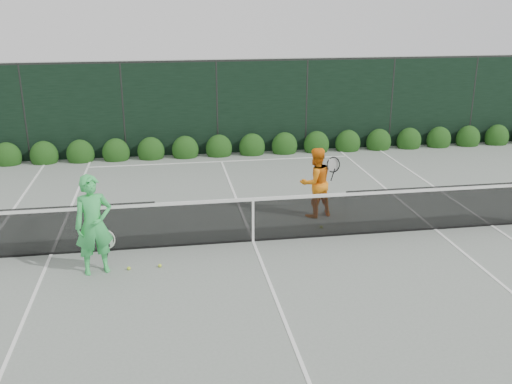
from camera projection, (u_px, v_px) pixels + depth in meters
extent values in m
plane|color=gray|center=(253.00, 241.00, 12.08)|extent=(80.00, 80.00, 0.00)
cube|color=black|center=(44.00, 232.00, 11.28)|extent=(4.40, 0.01, 1.02)
cube|color=black|center=(253.00, 220.00, 11.93)|extent=(4.00, 0.01, 0.96)
cube|color=black|center=(441.00, 208.00, 12.56)|extent=(4.40, 0.01, 1.02)
cube|color=white|center=(253.00, 199.00, 11.78)|extent=(12.80, 0.03, 0.07)
cube|color=black|center=(253.00, 240.00, 12.07)|extent=(12.80, 0.02, 0.04)
cube|color=white|center=(253.00, 221.00, 11.94)|extent=(0.05, 0.03, 0.91)
imported|color=#3AC65B|center=(94.00, 225.00, 10.44)|extent=(0.79, 0.62, 1.89)
torus|color=silver|center=(107.00, 240.00, 10.67)|extent=(0.30, 0.04, 0.30)
cylinder|color=black|center=(108.00, 251.00, 10.75)|extent=(0.10, 0.03, 0.30)
imported|color=orange|center=(315.00, 182.00, 13.26)|extent=(0.95, 0.84, 1.66)
torus|color=black|center=(333.00, 165.00, 12.98)|extent=(0.30, 0.08, 0.30)
cylinder|color=black|center=(333.00, 175.00, 13.06)|extent=(0.10, 0.03, 0.30)
cube|color=white|center=(492.00, 225.00, 12.92)|extent=(0.06, 23.77, 0.01)
cube|color=white|center=(51.00, 254.00, 11.45)|extent=(0.06, 23.77, 0.01)
cube|color=white|center=(435.00, 229.00, 12.71)|extent=(0.06, 23.77, 0.01)
cube|color=white|center=(207.00, 126.00, 23.20)|extent=(11.03, 0.06, 0.01)
cube|color=white|center=(221.00, 161.00, 18.07)|extent=(8.23, 0.06, 0.01)
cube|color=white|center=(253.00, 241.00, 12.08)|extent=(0.06, 12.80, 0.01)
cube|color=black|center=(217.00, 109.00, 18.62)|extent=(32.00, 0.06, 3.00)
cube|color=#262826|center=(216.00, 61.00, 18.13)|extent=(32.00, 0.06, 0.06)
cylinder|color=#262826|center=(25.00, 114.00, 17.70)|extent=(0.08, 0.08, 3.00)
cylinder|color=#262826|center=(123.00, 111.00, 18.16)|extent=(0.08, 0.08, 3.00)
cylinder|color=#262826|center=(217.00, 109.00, 18.62)|extent=(0.08, 0.08, 3.00)
cylinder|color=#262826|center=(306.00, 106.00, 19.08)|extent=(0.08, 0.08, 3.00)
cylinder|color=#262826|center=(391.00, 103.00, 19.54)|extent=(0.08, 0.08, 3.00)
cylinder|color=#262826|center=(472.00, 101.00, 20.00)|extent=(0.08, 0.08, 3.00)
ellipsoid|color=#1B3D10|center=(7.00, 157.00, 17.68)|extent=(0.86, 0.65, 0.94)
ellipsoid|color=#1B3D10|center=(44.00, 156.00, 17.85)|extent=(0.86, 0.65, 0.94)
ellipsoid|color=#1B3D10|center=(80.00, 154.00, 18.02)|extent=(0.86, 0.65, 0.94)
ellipsoid|color=#1B3D10|center=(116.00, 153.00, 18.19)|extent=(0.86, 0.65, 0.94)
ellipsoid|color=#1B3D10|center=(151.00, 151.00, 18.36)|extent=(0.86, 0.65, 0.94)
ellipsoid|color=#1B3D10|center=(185.00, 150.00, 18.53)|extent=(0.86, 0.65, 0.94)
ellipsoid|color=#1B3D10|center=(219.00, 149.00, 18.69)|extent=(0.86, 0.65, 0.94)
ellipsoid|color=#1B3D10|center=(252.00, 147.00, 18.86)|extent=(0.86, 0.65, 0.94)
ellipsoid|color=#1B3D10|center=(284.00, 146.00, 19.03)|extent=(0.86, 0.65, 0.94)
ellipsoid|color=#1B3D10|center=(316.00, 145.00, 19.20)|extent=(0.86, 0.65, 0.94)
ellipsoid|color=#1B3D10|center=(348.00, 144.00, 19.37)|extent=(0.86, 0.65, 0.94)
ellipsoid|color=#1B3D10|center=(379.00, 142.00, 19.54)|extent=(0.86, 0.65, 0.94)
ellipsoid|color=#1B3D10|center=(409.00, 141.00, 19.71)|extent=(0.86, 0.65, 0.94)
ellipsoid|color=#1B3D10|center=(439.00, 140.00, 19.87)|extent=(0.86, 0.65, 0.94)
ellipsoid|color=#1B3D10|center=(468.00, 139.00, 20.04)|extent=(0.86, 0.65, 0.94)
ellipsoid|color=#1B3D10|center=(497.00, 138.00, 20.21)|extent=(0.86, 0.65, 0.94)
sphere|color=#CAE933|center=(129.00, 268.00, 10.79)|extent=(0.07, 0.07, 0.07)
sphere|color=#CAE933|center=(321.00, 227.00, 12.75)|extent=(0.07, 0.07, 0.07)
sphere|color=#CAE933|center=(160.00, 266.00, 10.90)|extent=(0.07, 0.07, 0.07)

